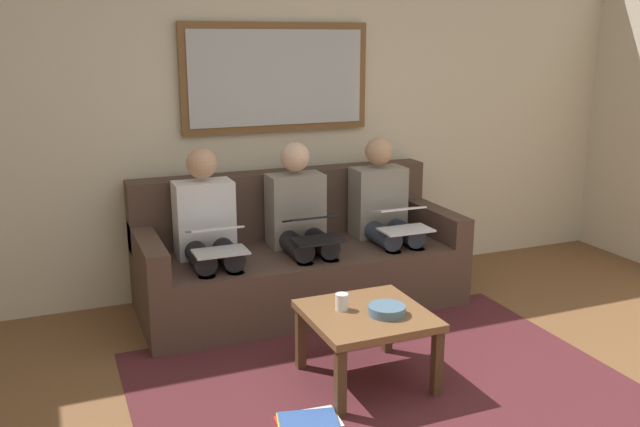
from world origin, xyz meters
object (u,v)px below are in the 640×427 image
object	(u,v)px
laptop_silver	(217,239)
person_left	(384,213)
coffee_table	(367,322)
laptop_white	(401,218)
person_middle	(301,222)
bowl	(387,310)
person_right	(208,232)
magazine_stack	(308,422)
laptop_black	(314,228)
couch	(297,260)
cup	(342,302)
framed_mirror	(277,78)

from	to	relation	value
laptop_silver	person_left	bearing A→B (deg)	-169.12
coffee_table	laptop_silver	size ratio (longest dim) A/B	1.86
laptop_white	person_middle	distance (m)	0.69
bowl	person_right	size ratio (longest dim) A/B	0.17
person_left	person_right	world-z (taller)	same
coffee_table	laptop_silver	xyz separation A→B (m)	(0.58, -0.90, 0.28)
coffee_table	bowl	distance (m)	0.14
person_right	laptop_white	bearing A→B (deg)	169.14
coffee_table	magazine_stack	distance (m)	0.64
person_middle	laptop_black	distance (m)	0.24
couch	person_right	bearing A→B (deg)	6.13
person_right	laptop_silver	bearing A→B (deg)	90.00
couch	laptop_white	distance (m)	0.78
laptop_white	person_right	bearing A→B (deg)	-10.86
couch	person_left	bearing A→B (deg)	173.87
person_left	laptop_black	bearing A→B (deg)	20.72
couch	laptop_black	distance (m)	0.44
person_right	magazine_stack	distance (m)	1.57
person_middle	laptop_silver	xyz separation A→B (m)	(0.64, 0.25, 0.02)
person_middle	laptop_silver	world-z (taller)	person_middle
coffee_table	cup	bearing A→B (deg)	-34.63
cup	magazine_stack	distance (m)	0.67
person_left	person_middle	xyz separation A→B (m)	(0.64, 0.00, 0.00)
couch	person_right	distance (m)	0.71
framed_mirror	cup	xyz separation A→B (m)	(0.17, 1.53, -1.10)
bowl	magazine_stack	bearing A→B (deg)	23.22
cup	person_left	bearing A→B (deg)	-127.08
laptop_silver	magazine_stack	size ratio (longest dim) A/B	1.01
bowl	laptop_white	distance (m)	1.17
laptop_black	magazine_stack	xyz separation A→B (m)	(0.52, 1.21, -0.60)
couch	magazine_stack	xyz separation A→B (m)	(0.52, 1.52, -0.29)
laptop_white	laptop_black	world-z (taller)	laptop_black
coffee_table	cup	distance (m)	0.17
framed_mirror	laptop_silver	xyz separation A→B (m)	(0.64, 0.70, -0.92)
laptop_silver	magazine_stack	xyz separation A→B (m)	(-0.12, 1.21, -0.60)
bowl	person_left	size ratio (longest dim) A/B	0.17
person_left	person_right	bearing A→B (deg)	0.00
couch	laptop_white	bearing A→B (deg)	153.85
coffee_table	person_left	size ratio (longest dim) A/B	0.55
couch	cup	distance (m)	1.16
bowl	laptop_white	xyz separation A→B (m)	(-0.62, -0.98, 0.20)
laptop_silver	person_right	bearing A→B (deg)	-90.00
cup	person_left	size ratio (longest dim) A/B	0.08
person_left	bowl	bearing A→B (deg)	63.23
framed_mirror	laptop_white	world-z (taller)	framed_mirror
laptop_white	person_left	bearing A→B (deg)	-90.00
bowl	laptop_black	bearing A→B (deg)	-88.62
cup	laptop_white	bearing A→B (deg)	-134.44
framed_mirror	cup	distance (m)	1.89
person_middle	bowl	bearing A→B (deg)	91.10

